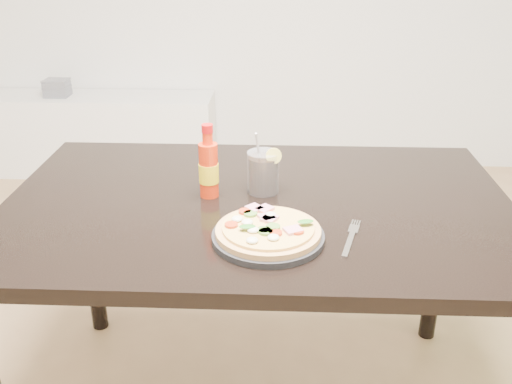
{
  "coord_description": "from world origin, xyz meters",
  "views": [
    {
      "loc": [
        0.32,
        -1.34,
        1.42
      ],
      "look_at": [
        0.27,
        -0.04,
        0.83
      ],
      "focal_mm": 40.0,
      "sensor_mm": 36.0,
      "label": 1
    }
  ],
  "objects_px": {
    "pizza": "(267,229)",
    "fork": "(351,237)",
    "plate": "(268,237)",
    "dining_table": "(258,227)",
    "media_console": "(104,134)",
    "cola_cup": "(263,173)",
    "hot_sauce_bottle": "(209,168)"
  },
  "relations": [
    {
      "from": "plate",
      "to": "media_console",
      "type": "height_order",
      "value": "plate"
    },
    {
      "from": "fork",
      "to": "media_console",
      "type": "distance_m",
      "value": 2.6
    },
    {
      "from": "cola_cup",
      "to": "fork",
      "type": "height_order",
      "value": "cola_cup"
    },
    {
      "from": "dining_table",
      "to": "fork",
      "type": "relative_size",
      "value": 7.53
    },
    {
      "from": "plate",
      "to": "media_console",
      "type": "distance_m",
      "value": 2.52
    },
    {
      "from": "plate",
      "to": "fork",
      "type": "height_order",
      "value": "plate"
    },
    {
      "from": "dining_table",
      "to": "pizza",
      "type": "relative_size",
      "value": 5.54
    },
    {
      "from": "dining_table",
      "to": "fork",
      "type": "distance_m",
      "value": 0.32
    },
    {
      "from": "dining_table",
      "to": "fork",
      "type": "height_order",
      "value": "fork"
    },
    {
      "from": "fork",
      "to": "dining_table",
      "type": "bearing_deg",
      "value": 154.41
    },
    {
      "from": "dining_table",
      "to": "cola_cup",
      "type": "xyz_separation_m",
      "value": [
        0.01,
        0.06,
        0.14
      ]
    },
    {
      "from": "cola_cup",
      "to": "media_console",
      "type": "xyz_separation_m",
      "value": [
        -1.08,
        1.93,
        -0.56
      ]
    },
    {
      "from": "plate",
      "to": "dining_table",
      "type": "bearing_deg",
      "value": 98.61
    },
    {
      "from": "dining_table",
      "to": "plate",
      "type": "height_order",
      "value": "plate"
    },
    {
      "from": "dining_table",
      "to": "cola_cup",
      "type": "relative_size",
      "value": 7.77
    },
    {
      "from": "pizza",
      "to": "fork",
      "type": "distance_m",
      "value": 0.21
    },
    {
      "from": "cola_cup",
      "to": "media_console",
      "type": "height_order",
      "value": "cola_cup"
    },
    {
      "from": "dining_table",
      "to": "media_console",
      "type": "relative_size",
      "value": 1.0
    },
    {
      "from": "hot_sauce_bottle",
      "to": "cola_cup",
      "type": "relative_size",
      "value": 1.16
    },
    {
      "from": "cola_cup",
      "to": "media_console",
      "type": "relative_size",
      "value": 0.13
    },
    {
      "from": "cola_cup",
      "to": "media_console",
      "type": "bearing_deg",
      "value": 119.19
    },
    {
      "from": "plate",
      "to": "cola_cup",
      "type": "xyz_separation_m",
      "value": [
        -0.02,
        0.28,
        0.05
      ]
    },
    {
      "from": "plate",
      "to": "fork",
      "type": "bearing_deg",
      "value": 5.45
    },
    {
      "from": "fork",
      "to": "pizza",
      "type": "bearing_deg",
      "value": -159.84
    },
    {
      "from": "plate",
      "to": "pizza",
      "type": "height_order",
      "value": "pizza"
    },
    {
      "from": "pizza",
      "to": "cola_cup",
      "type": "xyz_separation_m",
      "value": [
        -0.02,
        0.28,
        0.03
      ]
    },
    {
      "from": "media_console",
      "to": "hot_sauce_bottle",
      "type": "bearing_deg",
      "value": -64.7
    },
    {
      "from": "plate",
      "to": "media_console",
      "type": "xyz_separation_m",
      "value": [
        -1.1,
        2.21,
        -0.51
      ]
    },
    {
      "from": "pizza",
      "to": "hot_sauce_bottle",
      "type": "bearing_deg",
      "value": 124.58
    },
    {
      "from": "pizza",
      "to": "media_console",
      "type": "height_order",
      "value": "pizza"
    },
    {
      "from": "hot_sauce_bottle",
      "to": "pizza",
      "type": "bearing_deg",
      "value": -55.42
    },
    {
      "from": "dining_table",
      "to": "fork",
      "type": "xyz_separation_m",
      "value": [
        0.23,
        -0.2,
        0.09
      ]
    }
  ]
}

